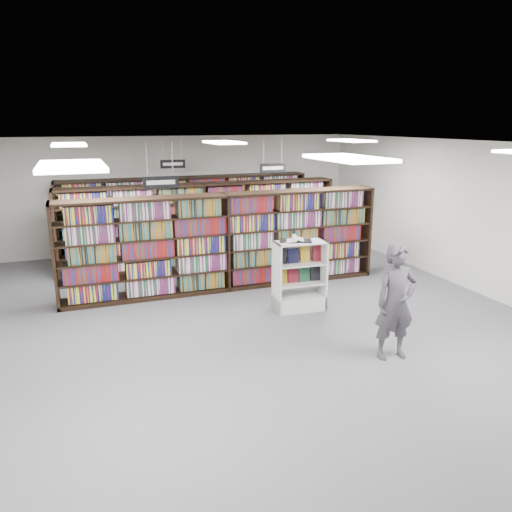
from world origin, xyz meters
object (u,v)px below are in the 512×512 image
object	(u,v)px
endcap_display	(299,286)
shopper	(396,302)
bookshelf_row_near	(225,242)
open_book	(295,240)

from	to	relation	value
endcap_display	shopper	xyz separation A→B (m)	(0.50, -2.41, 0.44)
bookshelf_row_near	open_book	bearing A→B (deg)	-62.47
bookshelf_row_near	shopper	size ratio (longest dim) A/B	3.86
bookshelf_row_near	shopper	distance (m)	4.37
bookshelf_row_near	endcap_display	distance (m)	2.05
bookshelf_row_near	open_book	world-z (taller)	bookshelf_row_near
open_book	endcap_display	bearing A→B (deg)	6.96
endcap_display	open_book	xyz separation A→B (m)	(-0.09, 0.02, 0.94)
shopper	open_book	bearing A→B (deg)	109.14
bookshelf_row_near	shopper	xyz separation A→B (m)	(1.46, -4.12, -0.14)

